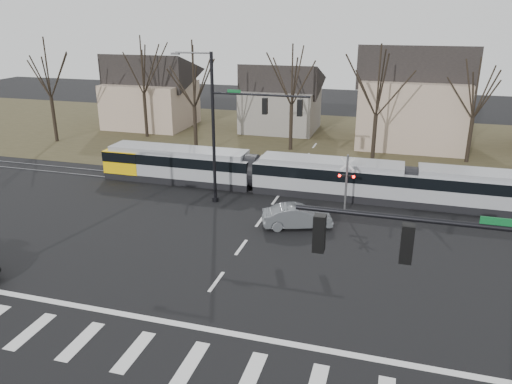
# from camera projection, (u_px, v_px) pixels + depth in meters

# --- Properties ---
(ground) EXTENTS (140.00, 140.00, 0.00)m
(ground) POSITION_uv_depth(u_px,v_px,m) (201.00, 303.00, 22.81)
(ground) COLOR black
(grass_verge) EXTENTS (140.00, 28.00, 0.01)m
(grass_verge) POSITION_uv_depth(u_px,v_px,m) (318.00, 141.00, 51.72)
(grass_verge) COLOR #38331E
(grass_verge) RESTS_ON ground
(crosswalk) EXTENTS (27.00, 2.60, 0.01)m
(crosswalk) POSITION_uv_depth(u_px,v_px,m) (162.00, 357.00, 19.19)
(crosswalk) COLOR silver
(crosswalk) RESTS_ON ground
(stop_line) EXTENTS (28.00, 0.35, 0.01)m
(stop_line) POSITION_uv_depth(u_px,v_px,m) (185.00, 325.00, 21.18)
(stop_line) COLOR silver
(stop_line) RESTS_ON ground
(lane_dashes) EXTENTS (0.18, 30.00, 0.01)m
(lane_dashes) POSITION_uv_depth(u_px,v_px,m) (282.00, 191.00, 37.27)
(lane_dashes) COLOR silver
(lane_dashes) RESTS_ON ground
(rail_pair) EXTENTS (90.00, 1.52, 0.06)m
(rail_pair) POSITION_uv_depth(u_px,v_px,m) (282.00, 191.00, 37.08)
(rail_pair) COLOR #59595E
(rail_pair) RESTS_ON ground
(tram) EXTENTS (35.21, 2.61, 2.67)m
(tram) POSITION_uv_depth(u_px,v_px,m) (328.00, 176.00, 35.89)
(tram) COLOR gray
(tram) RESTS_ON ground
(sedan) EXTENTS (4.22, 5.22, 1.41)m
(sedan) POSITION_uv_depth(u_px,v_px,m) (297.00, 216.00, 30.70)
(sedan) COLOR #575B60
(sedan) RESTS_ON ground
(signal_pole_near_right) EXTENTS (6.72, 0.44, 8.00)m
(signal_pole_near_right) POSITION_uv_depth(u_px,v_px,m) (467.00, 312.00, 12.98)
(signal_pole_near_right) COLOR black
(signal_pole_near_right) RESTS_ON ground
(signal_pole_far) EXTENTS (9.28, 0.44, 10.20)m
(signal_pole_far) POSITION_uv_depth(u_px,v_px,m) (236.00, 123.00, 32.81)
(signal_pole_far) COLOR black
(signal_pole_far) RESTS_ON ground
(rail_crossing_signal) EXTENTS (1.08, 0.36, 4.00)m
(rail_crossing_signal) POSITION_uv_depth(u_px,v_px,m) (346.00, 186.00, 32.42)
(rail_crossing_signal) COLOR #59595B
(rail_crossing_signal) RESTS_ON ground
(tree_row) EXTENTS (59.20, 7.20, 10.00)m
(tree_row) POSITION_uv_depth(u_px,v_px,m) (331.00, 103.00, 44.09)
(tree_row) COLOR black
(tree_row) RESTS_ON ground
(house_a) EXTENTS (9.72, 8.64, 8.60)m
(house_a) POSITION_uv_depth(u_px,v_px,m) (150.00, 87.00, 57.29)
(house_a) COLOR tan
(house_a) RESTS_ON ground
(house_b) EXTENTS (8.64, 7.56, 7.65)m
(house_b) POSITION_uv_depth(u_px,v_px,m) (281.00, 95.00, 55.32)
(house_b) COLOR gray
(house_b) RESTS_ON ground
(house_c) EXTENTS (10.80, 8.64, 10.10)m
(house_c) POSITION_uv_depth(u_px,v_px,m) (414.00, 92.00, 48.49)
(house_c) COLOR tan
(house_c) RESTS_ON ground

